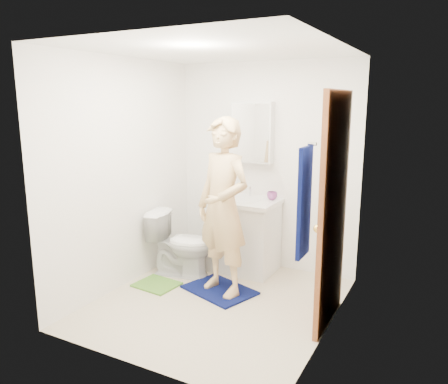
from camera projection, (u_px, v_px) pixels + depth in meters
The scene contains 22 objects.
floor at pixel (217, 303), 4.32m from camera, with size 2.20×2.40×0.02m, color beige.
ceiling at pixel (216, 48), 3.83m from camera, with size 2.20×2.40×0.02m, color white.
wall_back at pixel (266, 167), 5.12m from camera, with size 2.20×0.02×2.40m, color white.
wall_front at pixel (132, 212), 3.03m from camera, with size 2.20×0.02×2.40m, color white.
wall_left at pixel (124, 174), 4.58m from camera, with size 0.02×2.40×2.40m, color white.
wall_right at pixel (335, 196), 3.57m from camera, with size 0.02×2.40×2.40m, color white.
vanity_cabinet at pixel (243, 237), 5.10m from camera, with size 0.75×0.55×0.80m, color white.
countertop at pixel (243, 201), 5.01m from camera, with size 0.79×0.59×0.05m, color white.
sink_basin at pixel (243, 200), 5.01m from camera, with size 0.40×0.40×0.03m, color white.
faucet at pixel (250, 191), 5.15m from camera, with size 0.03×0.03×0.12m, color silver.
medicine_cabinet at pixel (252, 132), 5.05m from camera, with size 0.50×0.12×0.70m, color white.
mirror_panel at pixel (250, 133), 4.99m from camera, with size 0.46×0.01×0.66m, color white.
door at pixel (333, 212), 3.75m from camera, with size 0.05×0.80×2.05m, color #9E552B.
door_knob at pixel (318, 229), 3.51m from camera, with size 0.07×0.07×0.07m, color gold.
towel at pixel (304, 203), 3.10m from camera, with size 0.03×0.24×0.80m, color #08104A.
towel_hook at pixel (312, 144), 3.00m from camera, with size 0.02×0.02×0.06m, color silver.
toilet at pixel (181, 244), 4.95m from camera, with size 0.41×0.73×0.74m, color white.
bath_mat at pixel (219, 290), 4.58m from camera, with size 0.71×0.50×0.02m, color #08104A.
green_rug at pixel (157, 284), 4.72m from camera, with size 0.44×0.37×0.02m, color #579431.
soap_dispenser at pixel (217, 189), 5.06m from camera, with size 0.09×0.09×0.20m, color #B56554.
toothbrush_cup at pixel (272, 196), 4.97m from camera, with size 0.12×0.12×0.09m, color #883E87.
man at pixel (223, 207), 4.35m from camera, with size 0.65×0.43×1.79m, color #E2BA7F.
Camera 1 is at (1.94, -3.50, 1.96)m, focal length 35.00 mm.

